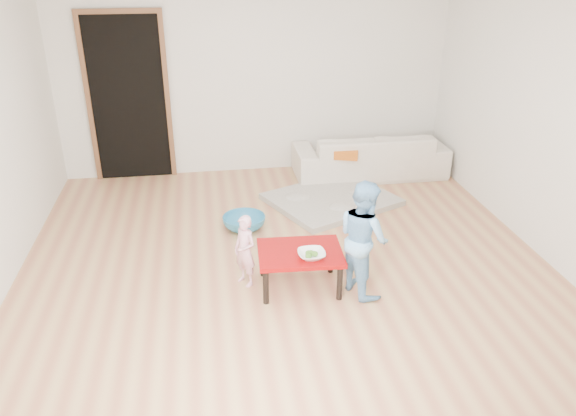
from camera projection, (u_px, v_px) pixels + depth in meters
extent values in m
cube|color=#AF6C4B|center=(285.00, 260.00, 5.45)|extent=(5.00, 5.00, 0.01)
cube|color=white|center=(255.00, 73.00, 7.14)|extent=(5.00, 0.02, 2.60)
cube|color=white|center=(548.00, 119.00, 5.25)|extent=(0.02, 5.00, 2.60)
imported|color=silver|center=(370.00, 154.00, 7.37)|extent=(1.97, 0.77, 0.57)
cube|color=#CA5E16|center=(342.00, 151.00, 7.04)|extent=(0.51, 0.48, 0.11)
imported|color=white|center=(311.00, 255.00, 4.76)|extent=(0.23, 0.23, 0.06)
imported|color=#E0668E|center=(245.00, 251.00, 4.94)|extent=(0.27, 0.29, 0.67)
imported|color=#5EA2DA|center=(363.00, 238.00, 4.77)|extent=(0.53, 0.60, 1.03)
imported|color=teal|center=(244.00, 222.00, 6.03)|extent=(0.46, 0.46, 0.14)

